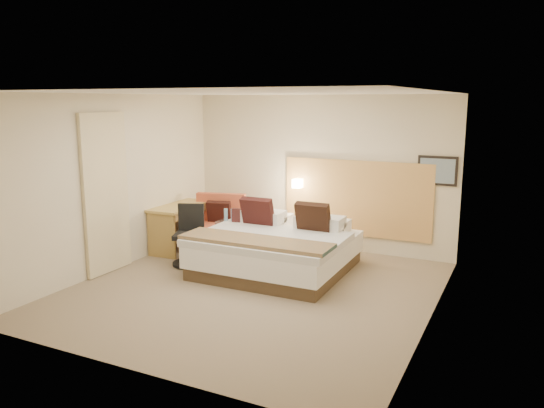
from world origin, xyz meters
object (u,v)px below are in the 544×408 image
at_px(lounge_chair, 217,228).
at_px(bed, 277,248).
at_px(desk_chair, 190,240).
at_px(side_table, 231,238).
at_px(desk, 182,214).

bearing_deg(lounge_chair, bed, -24.09).
bearing_deg(desk_chair, side_table, 56.44).
relative_size(desk, desk_chair, 1.36).
bearing_deg(bed, desk_chair, -166.28).
bearing_deg(side_table, desk, 175.44).
height_order(side_table, desk_chair, desk_chair).
bearing_deg(desk, bed, -10.07).
relative_size(side_table, desk_chair, 0.68).
distance_m(bed, desk, 2.09).
xyz_separation_m(side_table, desk, (-1.06, 0.08, 0.29)).
height_order(lounge_chair, side_table, lounge_chair).
xyz_separation_m(desk, desk_chair, (0.65, -0.70, -0.23)).
height_order(desk, desk_chair, desk_chair).
distance_m(side_table, desk, 1.10).
height_order(bed, side_table, bed).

